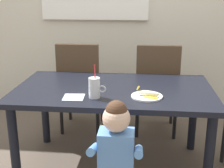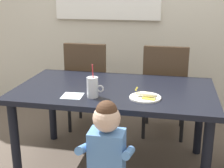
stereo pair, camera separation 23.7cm
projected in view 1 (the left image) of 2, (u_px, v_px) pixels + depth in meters
name	position (u px, v px, depth m)	size (l,w,h in m)	color
ground_plane	(113.00, 165.00, 2.68)	(24.00, 24.00, 0.00)	brown
dining_table	(114.00, 98.00, 2.50)	(1.58, 0.90, 0.71)	black
dining_chair_left	(80.00, 83.00, 3.19)	(0.44, 0.45, 0.96)	#4C3826
dining_chair_right	(157.00, 85.00, 3.12)	(0.44, 0.45, 0.96)	#4C3826
toddler_standing	(116.00, 148.00, 1.91)	(0.33, 0.24, 0.84)	#3F4760
milk_cup	(95.00, 89.00, 2.23)	(0.13, 0.08, 0.25)	silver
snack_plate	(147.00, 96.00, 2.26)	(0.23, 0.23, 0.01)	white
peeled_banana	(148.00, 94.00, 2.24)	(0.18, 0.12, 0.07)	#F4EAC6
paper_napkin	(74.00, 97.00, 2.25)	(0.15, 0.15, 0.00)	silver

